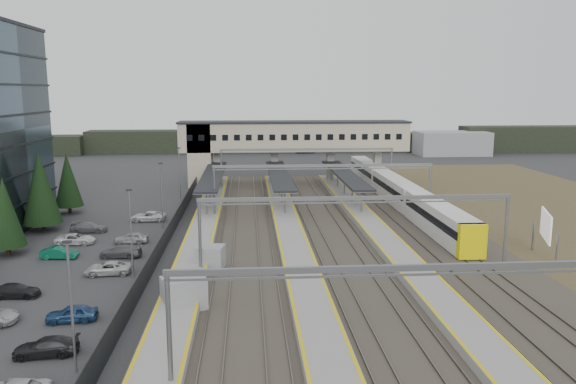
{
  "coord_description": "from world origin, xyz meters",
  "views": [
    {
      "loc": [
        2.37,
        -56.7,
        16.49
      ],
      "look_at": [
        7.27,
        11.98,
        4.0
      ],
      "focal_mm": 35.0,
      "sensor_mm": 36.0,
      "label": 1
    }
  ],
  "objects": [
    {
      "name": "ground",
      "position": [
        0.0,
        0.0,
        0.0
      ],
      "size": [
        220.0,
        220.0,
        0.0
      ],
      "primitive_type": "plane",
      "color": "#2B2B2D",
      "rests_on": "ground"
    },
    {
      "name": "relay_cabin_near",
      "position": [
        -2.63,
        -15.9,
        1.3
      ],
      "size": [
        3.74,
        3.26,
        2.61
      ],
      "color": "gray",
      "rests_on": "ground"
    },
    {
      "name": "lampposts",
      "position": [
        -8.0,
        1.25,
        4.34
      ],
      "size": [
        0.5,
        53.25,
        8.07
      ],
      "color": "slate",
      "rests_on": "ground"
    },
    {
      "name": "billboard",
      "position": [
        31.84,
        -4.41,
        3.1
      ],
      "size": [
        2.0,
        5.3,
        4.66
      ],
      "color": "slate",
      "rests_on": "ground"
    },
    {
      "name": "treeline_far",
      "position": [
        23.81,
        92.28,
        2.95
      ],
      "size": [
        170.0,
        19.0,
        7.0
      ],
      "color": "black",
      "rests_on": "ground"
    },
    {
      "name": "canopies",
      "position": [
        7.0,
        27.0,
        3.92
      ],
      "size": [
        23.1,
        30.0,
        3.28
      ],
      "color": "black",
      "rests_on": "ground"
    },
    {
      "name": "footbridge",
      "position": [
        7.7,
        42.0,
        7.93
      ],
      "size": [
        40.4,
        6.4,
        11.2
      ],
      "color": "#BAA992",
      "rests_on": "ground"
    },
    {
      "name": "car_park",
      "position": [
        -13.29,
        -7.42,
        0.6
      ],
      "size": [
        10.55,
        44.4,
        1.25
      ],
      "color": "silver",
      "rests_on": "ground"
    },
    {
      "name": "rail_corridor",
      "position": [
        9.34,
        5.0,
        0.29
      ],
      "size": [
        34.0,
        90.0,
        0.92
      ],
      "color": "#3C342D",
      "rests_on": "ground"
    },
    {
      "name": "gantries",
      "position": [
        12.0,
        3.0,
        6.0
      ],
      "size": [
        28.4,
        62.28,
        7.17
      ],
      "color": "slate",
      "rests_on": "ground"
    },
    {
      "name": "relay_cabin_far",
      "position": [
        -1.27,
        -6.1,
        1.14
      ],
      "size": [
        2.84,
        2.51,
        2.28
      ],
      "color": "gray",
      "rests_on": "ground"
    },
    {
      "name": "fence",
      "position": [
        -6.5,
        5.0,
        1.0
      ],
      "size": [
        0.08,
        90.0,
        2.0
      ],
      "color": "#26282B",
      "rests_on": "ground"
    },
    {
      "name": "train",
      "position": [
        24.0,
        23.01,
        1.98
      ],
      "size": [
        2.77,
        57.78,
        3.48
      ],
      "color": "silver",
      "rests_on": "ground"
    }
  ]
}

